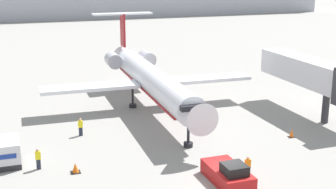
{
  "coord_description": "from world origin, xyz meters",
  "views": [
    {
      "loc": [
        -14.01,
        -27.51,
        14.76
      ],
      "look_at": [
        0.0,
        12.05,
        3.39
      ],
      "focal_mm": 50.0,
      "sensor_mm": 36.0,
      "label": 1
    }
  ],
  "objects_px": {
    "worker_by_wing": "(80,127)",
    "traffic_cone_left": "(75,168)",
    "jet_bridge": "(310,73)",
    "pushback_tug": "(228,174)",
    "worker_near_tug": "(248,167)",
    "traffic_cone_right": "(292,133)",
    "airplane_main": "(150,77)",
    "luggage_cart": "(6,152)",
    "worker_on_apron": "(38,158)"
  },
  "relations": [
    {
      "from": "traffic_cone_left",
      "to": "worker_by_wing",
      "type": "bearing_deg",
      "value": 77.94
    },
    {
      "from": "airplane_main",
      "to": "traffic_cone_left",
      "type": "xyz_separation_m",
      "value": [
        -10.25,
        -14.14,
        -3.05
      ]
    },
    {
      "from": "airplane_main",
      "to": "worker_near_tug",
      "type": "xyz_separation_m",
      "value": [
        1.44,
        -19.16,
        -2.57
      ]
    },
    {
      "from": "worker_near_tug",
      "to": "jet_bridge",
      "type": "bearing_deg",
      "value": 40.81
    },
    {
      "from": "traffic_cone_left",
      "to": "jet_bridge",
      "type": "distance_m",
      "value": 26.16
    },
    {
      "from": "pushback_tug",
      "to": "worker_on_apron",
      "type": "bearing_deg",
      "value": 151.16
    },
    {
      "from": "pushback_tug",
      "to": "worker_by_wing",
      "type": "relative_size",
      "value": 2.79
    },
    {
      "from": "luggage_cart",
      "to": "worker_by_wing",
      "type": "xyz_separation_m",
      "value": [
        6.5,
        4.54,
        -0.13
      ]
    },
    {
      "from": "luggage_cart",
      "to": "worker_on_apron",
      "type": "bearing_deg",
      "value": -38.07
    },
    {
      "from": "pushback_tug",
      "to": "traffic_cone_right",
      "type": "xyz_separation_m",
      "value": [
        9.6,
        6.42,
        -0.28
      ]
    },
    {
      "from": "airplane_main",
      "to": "traffic_cone_right",
      "type": "height_order",
      "value": "airplane_main"
    },
    {
      "from": "traffic_cone_right",
      "to": "worker_near_tug",
      "type": "bearing_deg",
      "value": -142.11
    },
    {
      "from": "airplane_main",
      "to": "pushback_tug",
      "type": "distance_m",
      "value": 19.65
    },
    {
      "from": "airplane_main",
      "to": "worker_by_wing",
      "type": "bearing_deg",
      "value": -143.86
    },
    {
      "from": "worker_by_wing",
      "to": "jet_bridge",
      "type": "relative_size",
      "value": 0.12
    },
    {
      "from": "traffic_cone_right",
      "to": "airplane_main",
      "type": "bearing_deg",
      "value": 125.53
    },
    {
      "from": "airplane_main",
      "to": "traffic_cone_right",
      "type": "relative_size",
      "value": 37.03
    },
    {
      "from": "traffic_cone_right",
      "to": "traffic_cone_left",
      "type": "bearing_deg",
      "value": -176.76
    },
    {
      "from": "airplane_main",
      "to": "jet_bridge",
      "type": "height_order",
      "value": "airplane_main"
    },
    {
      "from": "jet_bridge",
      "to": "worker_near_tug",
      "type": "bearing_deg",
      "value": -139.19
    },
    {
      "from": "traffic_cone_left",
      "to": "worker_near_tug",
      "type": "bearing_deg",
      "value": -23.21
    },
    {
      "from": "airplane_main",
      "to": "worker_on_apron",
      "type": "relative_size",
      "value": 17.72
    },
    {
      "from": "airplane_main",
      "to": "pushback_tug",
      "type": "height_order",
      "value": "airplane_main"
    },
    {
      "from": "airplane_main",
      "to": "worker_by_wing",
      "type": "relative_size",
      "value": 17.85
    },
    {
      "from": "luggage_cart",
      "to": "jet_bridge",
      "type": "bearing_deg",
      "value": 6.0
    },
    {
      "from": "jet_bridge",
      "to": "pushback_tug",
      "type": "bearing_deg",
      "value": -141.92
    },
    {
      "from": "pushback_tug",
      "to": "worker_near_tug",
      "type": "xyz_separation_m",
      "value": [
        1.74,
        0.3,
        0.19
      ]
    },
    {
      "from": "luggage_cart",
      "to": "traffic_cone_left",
      "type": "distance_m",
      "value": 5.9
    },
    {
      "from": "worker_near_tug",
      "to": "jet_bridge",
      "type": "height_order",
      "value": "jet_bridge"
    },
    {
      "from": "worker_on_apron",
      "to": "traffic_cone_left",
      "type": "relative_size",
      "value": 2.17
    },
    {
      "from": "airplane_main",
      "to": "pushback_tug",
      "type": "relative_size",
      "value": 6.39
    },
    {
      "from": "worker_on_apron",
      "to": "pushback_tug",
      "type": "bearing_deg",
      "value": -28.84
    },
    {
      "from": "worker_on_apron",
      "to": "jet_bridge",
      "type": "relative_size",
      "value": 0.12
    },
    {
      "from": "luggage_cart",
      "to": "jet_bridge",
      "type": "distance_m",
      "value": 30.19
    },
    {
      "from": "worker_near_tug",
      "to": "traffic_cone_right",
      "type": "distance_m",
      "value": 9.98
    },
    {
      "from": "pushback_tug",
      "to": "jet_bridge",
      "type": "xyz_separation_m",
      "value": [
        15.05,
        11.8,
        3.8
      ]
    },
    {
      "from": "airplane_main",
      "to": "pushback_tug",
      "type": "xyz_separation_m",
      "value": [
        -0.29,
        -19.46,
        -2.76
      ]
    },
    {
      "from": "worker_near_tug",
      "to": "worker_by_wing",
      "type": "relative_size",
      "value": 0.99
    },
    {
      "from": "worker_near_tug",
      "to": "jet_bridge",
      "type": "distance_m",
      "value": 17.96
    },
    {
      "from": "worker_by_wing",
      "to": "traffic_cone_left",
      "type": "xyz_separation_m",
      "value": [
        -1.69,
        -7.89,
        -0.49
      ]
    },
    {
      "from": "luggage_cart",
      "to": "traffic_cone_right",
      "type": "xyz_separation_m",
      "value": [
        24.37,
        -2.24,
        -0.61
      ]
    },
    {
      "from": "airplane_main",
      "to": "jet_bridge",
      "type": "xyz_separation_m",
      "value": [
        14.76,
        -7.66,
        1.04
      ]
    },
    {
      "from": "traffic_cone_left",
      "to": "jet_bridge",
      "type": "xyz_separation_m",
      "value": [
        25.01,
        6.48,
        4.09
      ]
    },
    {
      "from": "airplane_main",
      "to": "worker_on_apron",
      "type": "bearing_deg",
      "value": -135.47
    },
    {
      "from": "luggage_cart",
      "to": "worker_by_wing",
      "type": "height_order",
      "value": "luggage_cart"
    },
    {
      "from": "traffic_cone_right",
      "to": "jet_bridge",
      "type": "distance_m",
      "value": 8.68
    },
    {
      "from": "airplane_main",
      "to": "jet_bridge",
      "type": "relative_size",
      "value": 2.09
    },
    {
      "from": "traffic_cone_left",
      "to": "jet_bridge",
      "type": "height_order",
      "value": "jet_bridge"
    },
    {
      "from": "pushback_tug",
      "to": "worker_by_wing",
      "type": "bearing_deg",
      "value": 122.07
    },
    {
      "from": "worker_near_tug",
      "to": "worker_on_apron",
      "type": "relative_size",
      "value": 0.98
    }
  ]
}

